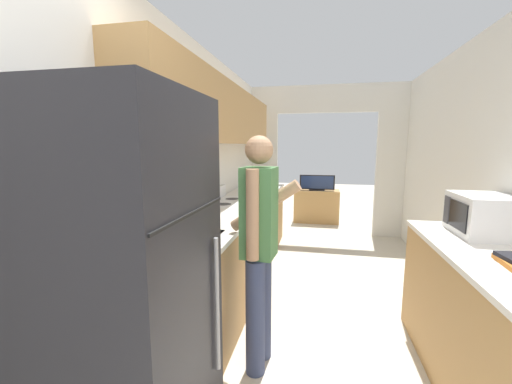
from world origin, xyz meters
name	(u,v)px	position (x,y,z in m)	size (l,w,h in m)	color
wall_left	(193,150)	(-1.22, 2.22, 1.48)	(0.38, 7.31, 2.50)	silver
wall_far_with_doorway	(326,150)	(0.00, 4.94, 1.44)	(2.94, 0.06, 2.50)	silver
counter_left	(237,241)	(-0.97, 2.79, 0.45)	(0.62, 3.57, 0.89)	#B2844C
refrigerator	(122,293)	(-0.92, 0.65, 0.87)	(0.72, 0.71, 1.74)	black
range_oven	(239,240)	(-0.96, 2.83, 0.45)	(0.66, 0.77, 1.03)	white
person	(259,248)	(-0.46, 1.45, 0.85)	(0.51, 0.39, 1.59)	#384266
microwave	(484,215)	(1.06, 1.92, 1.04)	(0.37, 0.46, 0.29)	white
tv_cabinet	(316,206)	(-0.13, 5.72, 0.32)	(0.87, 0.42, 0.64)	#B2844C
television	(317,183)	(-0.13, 5.68, 0.79)	(0.67, 0.16, 0.30)	black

